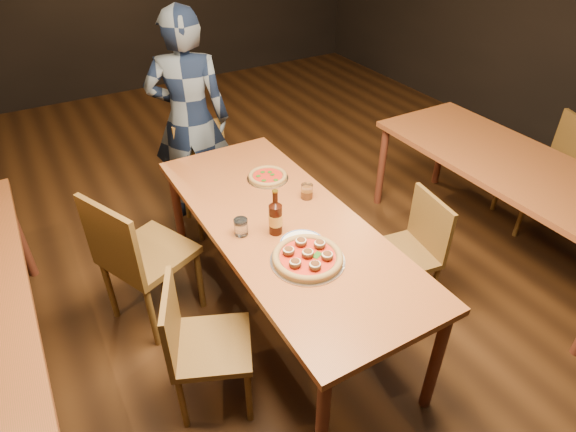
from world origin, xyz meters
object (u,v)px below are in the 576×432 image
table_main (284,232)px  amber_glass (307,191)px  chair_nbr_right (541,172)px  pizza_margherita (268,176)px  chair_main_nw (212,345)px  table_right (513,172)px  water_glass (241,227)px  chair_main_e (402,254)px  chair_end (210,178)px  chair_main_sw (148,253)px  beer_bottle (276,218)px  pizza_meatball (308,257)px  diner (190,120)px  plate_stack (302,245)px

table_main → amber_glass: (0.24, 0.14, 0.12)m
table_main → chair_nbr_right: 2.26m
chair_nbr_right → pizza_margherita: bearing=-81.9°
table_main → chair_main_nw: 0.74m
table_right → water_glass: bearing=173.7°
chair_main_e → pizza_margherita: size_ratio=3.09×
chair_end → amber_glass: size_ratio=9.45×
chair_main_sw → table_right: bearing=-129.0°
beer_bottle → pizza_meatball: bearing=-85.2°
chair_main_nw → chair_end: bearing=1.3°
amber_glass → diner: (-0.27, 1.24, 0.04)m
chair_nbr_right → chair_main_e: bearing=-61.0°
chair_main_nw → table_right: bearing=-63.3°
table_main → beer_bottle: 0.20m
chair_end → plate_stack: bearing=-87.7°
diner → table_main: bearing=115.7°
chair_main_nw → chair_main_sw: (-0.08, 0.77, 0.08)m
chair_end → chair_nbr_right: (2.24, -1.26, 0.04)m
table_main → beer_bottle: size_ratio=7.60×
chair_main_sw → beer_bottle: 0.86m
table_main → pizza_meatball: bearing=-99.9°
chair_main_nw → plate_stack: chair_main_nw is taller
pizza_margherita → water_glass: water_glass is taller
table_main → water_glass: water_glass is taller
beer_bottle → chair_main_sw: bearing=139.8°
chair_main_sw → beer_bottle: size_ratio=3.73×
chair_main_sw → water_glass: (0.43, -0.42, 0.31)m
plate_stack → amber_glass: (0.27, 0.39, 0.03)m
chair_main_sw → water_glass: chair_main_sw is taller
chair_main_sw → chair_main_nw: bearing=162.0°
chair_end → pizza_margherita: bearing=-75.8°
pizza_meatball → beer_bottle: bearing=94.8°
plate_stack → diner: diner is taller
table_right → chair_main_nw: 2.32m
table_main → chair_main_e: 0.79m
table_main → plate_stack: bearing=-95.4°
table_main → chair_end: (0.01, 1.17, -0.25)m
chair_main_e → chair_main_nw: bearing=-78.5°
chair_end → pizza_meatball: chair_end is taller
table_right → beer_bottle: beer_bottle is taller
chair_main_sw → chair_end: size_ratio=1.16×
chair_end → water_glass: bearing=-99.2°
table_right → pizza_meatball: pizza_meatball is taller
chair_main_e → diner: bearing=-148.0°
chair_main_e → chair_nbr_right: chair_nbr_right is taller
table_main → diner: (-0.02, 1.39, 0.15)m
chair_nbr_right → plate_stack: 2.29m
chair_nbr_right → plate_stack: (-2.27, -0.16, 0.30)m
chair_main_sw → diner: 1.20m
chair_main_nw → pizza_margherita: size_ratio=3.12×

